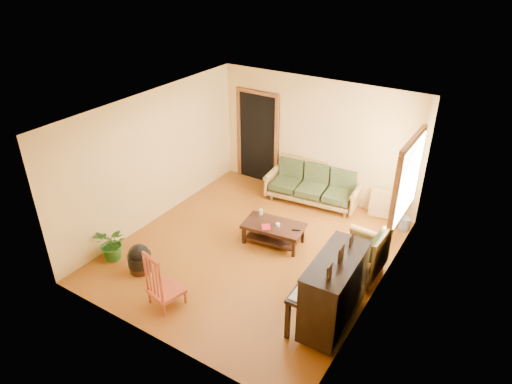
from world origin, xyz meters
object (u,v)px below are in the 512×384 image
Objects in this scene: ceramic_crock at (404,224)px; footstool at (140,261)px; coffee_table at (274,234)px; red_chair at (165,278)px; piano at (334,293)px; potted_plant at (112,244)px; armchair at (359,250)px; sofa at (312,185)px.

footstool is at bearing -133.12° from ceramic_crock.
red_chair is (-0.58, -2.27, 0.29)m from coffee_table.
potted_plant is at bearing -173.07° from piano.
armchair is 3.16m from red_chair.
sofa is 3.94m from footstool.
armchair reaches higher than coffee_table.
sofa is at bearing 60.77° from potted_plant.
coffee_table is at bearing 51.85° from footstool.
potted_plant reaches higher than ceramic_crock.
coffee_table is at bearing -137.77° from ceramic_crock.
sofa is 3.07× the size of potted_plant.
piano reaches higher than sofa.
coffee_table reaches higher than footstool.
potted_plant is (-3.88, -0.60, -0.26)m from piano.
coffee_table is 2.60m from ceramic_crock.
footstool is at bearing -128.15° from coffee_table.
potted_plant is at bearing -178.90° from footstool.
red_chair is at bearing -103.24° from sofa.
footstool is at bearing 172.38° from red_chair.
potted_plant is (-0.62, -0.01, 0.13)m from footstool.
footstool reaches higher than ceramic_crock.
coffee_table is 2.87m from potted_plant.
potted_plant is (-2.06, -3.68, -0.10)m from sofa.
footstool is (-3.14, -1.90, -0.27)m from armchair.
footstool is 0.64m from potted_plant.
piano is 3.93m from potted_plant.
piano is 2.06× the size of potted_plant.
piano is 2.51m from red_chair.
sofa reaches higher than potted_plant.
red_chair is 1.52× the size of potted_plant.
red_chair is (-2.33, -0.94, -0.10)m from piano.
armchair reaches higher than ceramic_crock.
sofa is 1.49× the size of piano.
piano is 3.33m from footstool.
piano reaches higher than ceramic_crock.
sofa is 1.78× the size of coffee_table.
coffee_table is at bearing -178.37° from armchair.
armchair is 1.44× the size of potted_plant.
coffee_table is 2.23m from piano.
footstool is 5.02m from ceramic_crock.
coffee_table is at bearing 140.94° from piano.
armchair is 3.65× the size of ceramic_crock.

